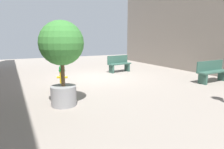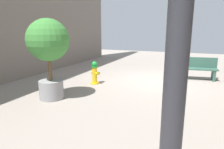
% 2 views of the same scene
% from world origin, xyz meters
% --- Properties ---
extents(ground_plane, '(23.40, 23.40, 0.00)m').
position_xyz_m(ground_plane, '(0.00, 0.00, 0.00)').
color(ground_plane, gray).
extents(fire_hydrant, '(0.41, 0.39, 0.90)m').
position_xyz_m(fire_hydrant, '(2.16, 1.32, 0.45)').
color(fire_hydrant, gold).
rests_on(fire_hydrant, ground_plane).
extents(bench_near, '(1.47, 0.63, 0.95)m').
position_xyz_m(bench_near, '(-1.67, -0.99, 0.48)').
color(bench_near, '#33594C').
rests_on(bench_near, ground_plane).
extents(planter_tree, '(1.25, 1.25, 2.44)m').
position_xyz_m(planter_tree, '(2.61, 3.38, 1.60)').
color(planter_tree, gray).
rests_on(planter_tree, ground_plane).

